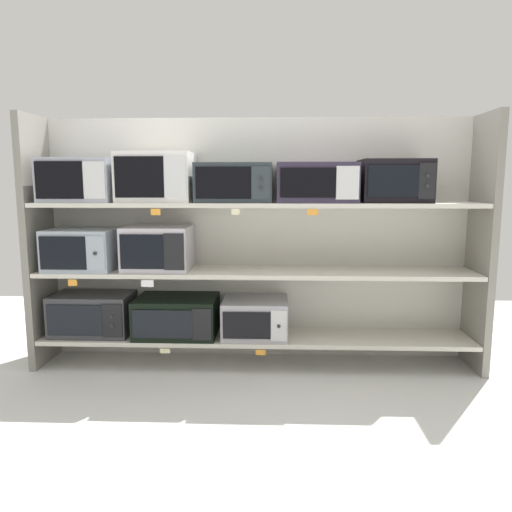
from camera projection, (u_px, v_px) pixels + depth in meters
The scene contains 24 objects.
ground at pixel (249, 437), 2.50m from camera, with size 7.03×6.00×0.02m, color silver.
back_panel at pixel (257, 240), 3.58m from camera, with size 3.23×0.04×1.76m, color beige.
upright_left at pixel (38, 242), 3.41m from camera, with size 0.05×0.42×1.76m, color gray.
upright_right at pixel (481, 244), 3.29m from camera, with size 0.05×0.42×1.76m, color gray.
shelf_0 at pixel (256, 337), 3.46m from camera, with size 3.03×0.42×0.03m, color beige.
microwave_0 at pixel (93, 314), 3.47m from camera, with size 0.56×0.36×0.29m.
microwave_1 at pixel (177, 316), 3.45m from camera, with size 0.57×0.42×0.27m.
microwave_2 at pixel (255, 317), 3.43m from camera, with size 0.46×0.41×0.26m.
price_tag_0 at pixel (165, 351), 3.27m from camera, with size 0.07×0.00×0.03m, color beige.
price_tag_1 at pixel (261, 352), 3.25m from camera, with size 0.07×0.00×0.04m, color orange.
shelf_1 at pixel (256, 272), 3.38m from camera, with size 3.03×0.42×0.03m, color beige.
microwave_3 at pixel (83, 249), 3.40m from camera, with size 0.47×0.42×0.29m.
microwave_4 at pixel (158, 248), 3.38m from camera, with size 0.45×0.39×0.31m.
price_tag_2 at pixel (73, 283), 3.23m from camera, with size 0.06×0.00×0.04m, color orange.
price_tag_3 at pixel (147, 283), 3.21m from camera, with size 0.08×0.00×0.05m, color white.
shelf_2 at pixel (256, 204), 3.31m from camera, with size 3.03×0.42×0.03m, color beige.
microwave_5 at pixel (81, 180), 3.33m from camera, with size 0.49×0.41×0.30m.
microwave_6 at pixel (157, 177), 3.31m from camera, with size 0.50×0.38×0.34m.
microwave_7 at pixel (235, 183), 3.29m from camera, with size 0.51×0.41×0.26m.
microwave_8 at pixel (316, 183), 3.27m from camera, with size 0.53×0.42×0.26m.
microwave_9 at pixel (394, 181), 3.25m from camera, with size 0.46×0.37×0.29m.
price_tag_4 at pixel (156, 212), 3.14m from camera, with size 0.06×0.00×0.04m, color orange.
price_tag_5 at pixel (235, 212), 3.11m from camera, with size 0.05×0.00×0.04m, color beige.
price_tag_6 at pixel (313, 212), 3.10m from camera, with size 0.07×0.00×0.04m, color orange.
Camera 1 is at (0.13, -3.33, 1.29)m, focal length 33.79 mm.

